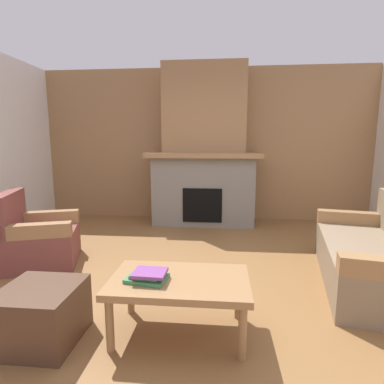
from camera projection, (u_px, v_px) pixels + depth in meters
ground at (188, 293)px, 2.87m from camera, size 9.00×9.00×0.00m
wall_back_wood_panel at (205, 145)px, 5.60m from camera, size 6.00×0.12×2.70m
fireplace at (204, 156)px, 5.26m from camera, size 1.90×0.82×2.70m
couch at (376, 256)px, 3.03m from camera, size 1.19×1.93×0.85m
armchair at (37, 239)px, 3.54m from camera, size 0.96×0.96×0.85m
coffee_table at (179, 285)px, 2.21m from camera, size 1.00×0.60×0.43m
ottoman at (41, 314)px, 2.16m from camera, size 0.52×0.52×0.40m
book_stack_near_edge at (148, 276)px, 2.16m from camera, size 0.31×0.25×0.07m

